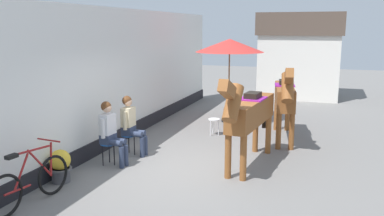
# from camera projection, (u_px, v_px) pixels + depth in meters

# --- Properties ---
(ground_plane) EXTENTS (40.00, 40.00, 0.00)m
(ground_plane) POSITION_uv_depth(u_px,v_px,m) (226.00, 134.00, 11.50)
(ground_plane) COLOR slate
(pub_facade_wall) EXTENTS (0.34, 14.00, 3.40)m
(pub_facade_wall) POSITION_uv_depth(u_px,v_px,m) (117.00, 82.00, 10.60)
(pub_facade_wall) COLOR white
(pub_facade_wall) RESTS_ON ground_plane
(distant_cottage) EXTENTS (3.40, 2.60, 3.50)m
(distant_cottage) POSITION_uv_depth(u_px,v_px,m) (300.00, 54.00, 17.34)
(distant_cottage) COLOR silver
(distant_cottage) RESTS_ON ground_plane
(seated_visitor_near) EXTENTS (0.61, 0.49, 1.39)m
(seated_visitor_near) POSITION_uv_depth(u_px,v_px,m) (110.00, 130.00, 8.79)
(seated_visitor_near) COLOR #194C99
(seated_visitor_near) RESTS_ON ground_plane
(seated_visitor_far) EXTENTS (0.61, 0.49, 1.39)m
(seated_visitor_far) POSITION_uv_depth(u_px,v_px,m) (131.00, 122.00, 9.49)
(seated_visitor_far) COLOR #194C99
(seated_visitor_far) RESTS_ON ground_plane
(saddled_horse_near) EXTENTS (0.66, 2.99, 2.06)m
(saddled_horse_near) POSITION_uv_depth(u_px,v_px,m) (249.00, 113.00, 8.63)
(saddled_horse_near) COLOR brown
(saddled_horse_near) RESTS_ON ground_plane
(saddled_horse_far) EXTENTS (0.77, 2.98, 2.06)m
(saddled_horse_far) POSITION_uv_depth(u_px,v_px,m) (285.00, 97.00, 10.66)
(saddled_horse_far) COLOR brown
(saddled_horse_far) RESTS_ON ground_plane
(flower_planter_near) EXTENTS (0.43, 0.43, 0.64)m
(flower_planter_near) POSITION_uv_depth(u_px,v_px,m) (60.00, 165.00, 7.88)
(flower_planter_near) COLOR #4C4C51
(flower_planter_near) RESTS_ON ground_plane
(leaning_bicycle) EXTENTS (0.50, 1.75, 1.02)m
(leaning_bicycle) POSITION_uv_depth(u_px,v_px,m) (30.00, 183.00, 6.84)
(leaning_bicycle) COLOR black
(leaning_bicycle) RESTS_ON ground_plane
(cafe_parasol) EXTENTS (2.10, 2.10, 2.58)m
(cafe_parasol) POSITION_uv_depth(u_px,v_px,m) (230.00, 46.00, 12.54)
(cafe_parasol) COLOR black
(cafe_parasol) RESTS_ON ground_plane
(spare_stool_white) EXTENTS (0.32, 0.32, 0.46)m
(spare_stool_white) POSITION_uv_depth(u_px,v_px,m) (214.00, 121.00, 11.31)
(spare_stool_white) COLOR white
(spare_stool_white) RESTS_ON ground_plane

